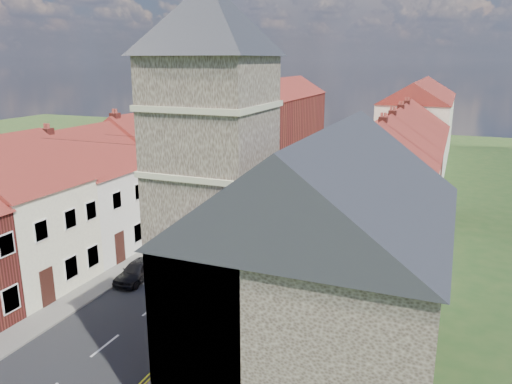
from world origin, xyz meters
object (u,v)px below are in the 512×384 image
at_px(pedestrian_left_b, 186,226).
at_px(lamppost, 209,181).
at_px(pedestrian_left, 153,237).
at_px(church, 311,245).
at_px(car_far, 310,157).
at_px(car_near, 138,270).
at_px(pedestrian_right, 296,246).
at_px(car_mid, 212,230).

bearing_deg(pedestrian_left_b, lamppost, 96.02).
relative_size(lamppost, pedestrian_left, 4.02).
xyz_separation_m(church, car_far, (-12.56, 43.78, -5.22)).
xyz_separation_m(car_near, pedestrian_left, (-2.06, 4.77, 0.25)).
xyz_separation_m(lamppost, car_far, (0.61, 27.11, -2.88)).
relative_size(car_near, pedestrian_left, 2.43).
distance_m(church, car_far, 45.84).
bearing_deg(pedestrian_left, lamppost, 96.56).
relative_size(church, pedestrian_right, 8.89).
xyz_separation_m(pedestrian_right, pedestrian_left_b, (-8.80, 0.79, 0.05)).
bearing_deg(pedestrian_left, pedestrian_left_b, 81.55).
distance_m(car_mid, pedestrian_right, 7.18).
xyz_separation_m(car_near, pedestrian_left_b, (-0.90, 7.38, 0.41)).
bearing_deg(car_mid, pedestrian_left_b, -155.90).
bearing_deg(car_mid, car_near, -94.50).
bearing_deg(car_mid, pedestrian_left, -129.67).
bearing_deg(church, pedestrian_left_b, 135.85).
relative_size(car_near, pedestrian_right, 2.13).
bearing_deg(car_near, car_far, 89.38).
relative_size(church, car_mid, 3.62).
distance_m(lamppost, pedestrian_right, 10.44).
height_order(church, pedestrian_left_b, church).
relative_size(car_mid, pedestrian_left_b, 2.31).
xyz_separation_m(car_far, pedestrian_right, (8.30, -31.90, 0.32)).
xyz_separation_m(church, lamppost, (-13.17, 16.68, -2.34)).
xyz_separation_m(lamppost, car_near, (1.01, -11.38, -2.92)).
height_order(church, pedestrian_left, church).
bearing_deg(pedestrian_left, church, -19.68).
height_order(car_mid, pedestrian_right, pedestrian_right).
relative_size(car_mid, pedestrian_right, 2.46).
height_order(lamppost, car_near, lamppost).
bearing_deg(church, car_mid, 130.05).
distance_m(car_near, pedestrian_right, 10.29).
relative_size(car_near, pedestrian_left_b, 2.00).
relative_size(car_far, pedestrian_right, 2.65).
height_order(pedestrian_right, pedestrian_left_b, pedestrian_left_b).
height_order(car_far, pedestrian_left_b, pedestrian_left_b).
height_order(pedestrian_left, pedestrian_right, pedestrian_right).
bearing_deg(lamppost, pedestrian_left_b, -88.40).
distance_m(lamppost, pedestrian_left_b, 4.72).
xyz_separation_m(car_far, pedestrian_left, (-1.66, -33.71, 0.21)).
height_order(lamppost, pedestrian_left_b, lamppost).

